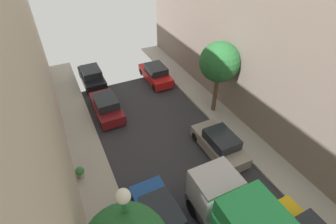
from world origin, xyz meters
The scene contains 8 objects.
sidewalk_right centered at (5.00, 0.00, 0.07)m, with size 2.00×44.00×0.15m, color #A8A399.
parked_car_left_1 centered at (-2.70, 1.99, 0.72)m, with size 1.78×4.20×1.57m.
parked_car_left_2 centered at (-2.70, 11.94, 0.72)m, with size 1.78×4.20×1.57m.
parked_car_left_3 centered at (-2.70, 16.98, 0.72)m, with size 1.78×4.20×1.57m.
parked_car_right_2 centered at (2.70, 4.82, 0.72)m, with size 1.78×4.20×1.57m.
parked_car_right_3 centered at (2.70, 14.90, 0.72)m, with size 1.78×4.20×1.57m.
street_tree_1 centered at (4.87, 8.66, 4.22)m, with size 2.83×2.83×5.52m.
potted_plant_4 centered at (-5.70, 6.60, 0.55)m, with size 0.50×0.50×0.75m.
Camera 1 is at (-5.25, -4.00, 12.14)m, focal length 26.95 mm.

